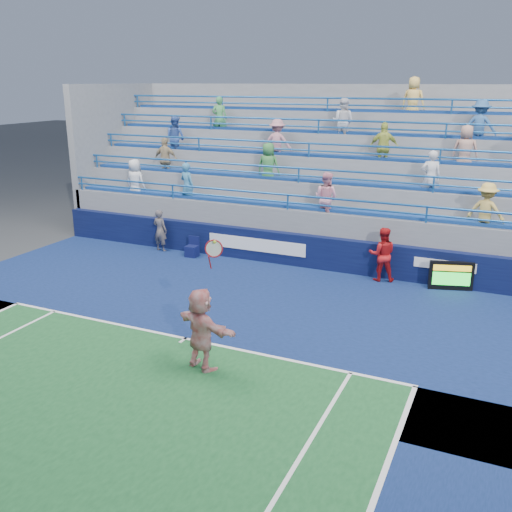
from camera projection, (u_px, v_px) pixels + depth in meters
The scene contains 8 objects.
ground at pixel (185, 339), 13.76m from camera, with size 120.00×120.00×0.00m, color #333538.
sponsor_wall at pixel (285, 248), 19.25m from camera, with size 18.00×0.32×1.10m.
bleacher_stand at pixel (321, 199), 22.24m from camera, with size 18.00×5.60×6.13m.
serve_speed_board at pixel (451, 276), 16.87m from camera, with size 1.27×0.49×0.88m.
judge_chair at pixel (192, 250), 20.15m from camera, with size 0.43×0.43×0.72m.
tennis_player at pixel (201, 329), 12.13m from camera, with size 1.78×1.09×2.94m.
line_judge at pixel (160, 230), 20.68m from camera, with size 0.56×0.37×1.55m, color #151E3A.
ball_girl at pixel (382, 254), 17.56m from camera, with size 0.83×0.64×1.70m, color red.
Camera 1 is at (6.75, -10.73, 5.99)m, focal length 40.00 mm.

